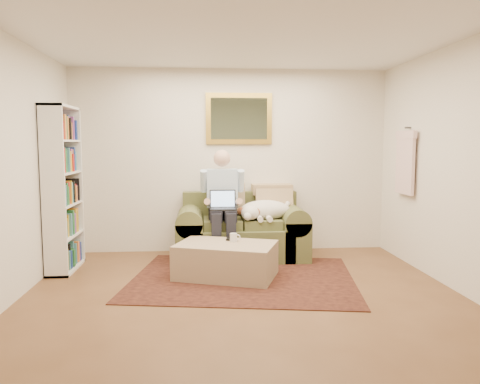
{
  "coord_description": "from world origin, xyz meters",
  "views": [
    {
      "loc": [
        -0.4,
        -4.21,
        1.55
      ],
      "look_at": [
        0.06,
        1.54,
        0.95
      ],
      "focal_mm": 35.0,
      "sensor_mm": 36.0,
      "label": 1
    }
  ],
  "objects": [
    {
      "name": "seated_man",
      "position": [
        -0.14,
        1.87,
        0.73
      ],
      "size": [
        0.57,
        0.82,
        1.46
      ],
      "primitive_type": null,
      "color": "#8CB2D8",
      "rests_on": "sofa"
    },
    {
      "name": "room_shell",
      "position": [
        0.0,
        0.35,
        1.3
      ],
      "size": [
        4.51,
        5.0,
        2.61
      ],
      "color": "brown",
      "rests_on": "ground"
    },
    {
      "name": "sofa",
      "position": [
        0.12,
        2.03,
        0.3
      ],
      "size": [
        1.74,
        0.88,
        1.04
      ],
      "color": "brown",
      "rests_on": "room_shell"
    },
    {
      "name": "coffee_mug",
      "position": [
        -0.05,
        1.18,
        0.45
      ],
      "size": [
        0.08,
        0.08,
        0.1
      ],
      "primitive_type": "cylinder",
      "color": "white",
      "rests_on": "ottoman"
    },
    {
      "name": "ottoman",
      "position": [
        -0.14,
        1.09,
        0.2
      ],
      "size": [
        1.27,
        1.03,
        0.4
      ],
      "primitive_type": "cube",
      "rotation": [
        0.0,
        0.0,
        -0.34
      ],
      "color": "tan",
      "rests_on": "room_shell"
    },
    {
      "name": "laptop",
      "position": [
        -0.14,
        1.8,
        0.77
      ],
      "size": [
        0.34,
        0.27,
        0.24
      ],
      "color": "black",
      "rests_on": "seated_man"
    },
    {
      "name": "bookshelf",
      "position": [
        -2.1,
        1.6,
        1.0
      ],
      "size": [
        0.28,
        0.8,
        2.0
      ],
      "primitive_type": null,
      "color": "white",
      "rests_on": "room_shell"
    },
    {
      "name": "wall_mirror",
      "position": [
        0.12,
        2.47,
        1.9
      ],
      "size": [
        0.94,
        0.04,
        0.72
      ],
      "color": "gold",
      "rests_on": "room_shell"
    },
    {
      "name": "hanging_shirt",
      "position": [
        2.19,
        1.6,
        1.35
      ],
      "size": [
        0.06,
        0.52,
        0.9
      ],
      "primitive_type": null,
      "color": "#F6CFCB",
      "rests_on": "room_shell"
    },
    {
      "name": "sleeping_dog",
      "position": [
        0.43,
        1.94,
        0.67
      ],
      "size": [
        0.72,
        0.45,
        0.27
      ],
      "primitive_type": null,
      "color": "white",
      "rests_on": "sofa"
    },
    {
      "name": "tv_remote",
      "position": [
        -0.1,
        1.3,
        0.41
      ],
      "size": [
        0.07,
        0.15,
        0.02
      ],
      "primitive_type": "cube",
      "rotation": [
        0.0,
        0.0,
        -0.12
      ],
      "color": "black",
      "rests_on": "ottoman"
    },
    {
      "name": "rug",
      "position": [
        0.05,
        1.03,
        0.01
      ],
      "size": [
        2.8,
        2.38,
        0.01
      ],
      "primitive_type": "cube",
      "rotation": [
        0.0,
        0.0,
        -0.16
      ],
      "color": "black",
      "rests_on": "room_shell"
    }
  ]
}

